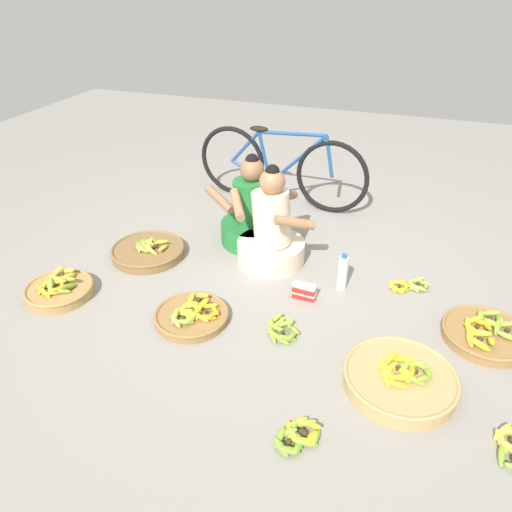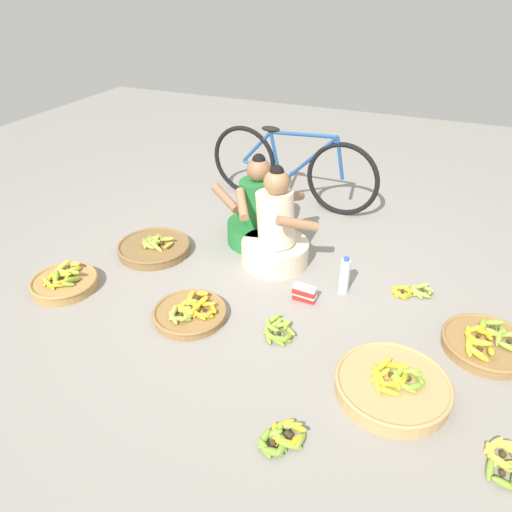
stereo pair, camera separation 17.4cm
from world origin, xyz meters
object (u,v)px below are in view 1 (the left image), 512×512
object	(u,v)px
banana_basket_back_center	(486,334)
loose_bananas_front_center	(298,436)
banana_basket_front_left	(192,315)
packet_carton_stack	(304,292)
vendor_woman_behind	(252,215)
bicycle_leaning	(280,167)
loose_bananas_near_bicycle	(410,285)
banana_basket_back_right	(400,379)
water_bottle	(343,273)
banana_basket_front_right	(59,289)
vendor_woman_front	(271,233)
banana_basket_mid_right	(148,251)
loose_bananas_back_left	(282,329)

from	to	relation	value
banana_basket_back_center	loose_bananas_front_center	bearing A→B (deg)	-129.63
banana_basket_front_left	packet_carton_stack	xyz separation A→B (m)	(0.63, 0.47, 0.02)
vendor_woman_behind	bicycle_leaning	world-z (taller)	vendor_woman_behind
bicycle_leaning	loose_bananas_front_center	world-z (taller)	bicycle_leaning
packet_carton_stack	loose_bananas_front_center	bearing A→B (deg)	-77.09
vendor_woman_behind	bicycle_leaning	xyz separation A→B (m)	(-0.02, 0.83, 0.12)
loose_bananas_near_bicycle	loose_bananas_front_center	size ratio (longest dim) A/B	1.13
loose_bananas_front_center	vendor_woman_behind	bearing A→B (deg)	116.07
banana_basket_back_right	water_bottle	size ratio (longest dim) A/B	2.21
banana_basket_back_right	loose_bananas_near_bicycle	bearing A→B (deg)	90.67
loose_bananas_front_center	packet_carton_stack	bearing A→B (deg)	102.91
banana_basket_front_left	banana_basket_back_center	xyz separation A→B (m)	(1.81, 0.43, 0.00)
banana_basket_back_right	loose_bananas_near_bicycle	xyz separation A→B (m)	(-0.01, 0.99, -0.03)
banana_basket_front_right	banana_basket_back_center	xyz separation A→B (m)	(2.81, 0.49, -0.01)
banana_basket_front_left	loose_bananas_near_bicycle	world-z (taller)	banana_basket_front_left
bicycle_leaning	loose_bananas_front_center	size ratio (longest dim) A/B	6.30
vendor_woman_behind	banana_basket_back_center	bearing A→B (deg)	-21.03
water_bottle	banana_basket_front_left	bearing A→B (deg)	-141.37
banana_basket_front_left	packet_carton_stack	world-z (taller)	banana_basket_front_left
bicycle_leaning	water_bottle	xyz separation A→B (m)	(0.85, -1.26, -0.22)
vendor_woman_front	banana_basket_mid_right	world-z (taller)	vendor_woman_front
loose_bananas_near_bicycle	banana_basket_front_right	bearing A→B (deg)	-158.89
vendor_woman_behind	water_bottle	distance (m)	0.94
loose_bananas_near_bicycle	water_bottle	size ratio (longest dim) A/B	1.07
banana_basket_front_right	water_bottle	size ratio (longest dim) A/B	1.65
banana_basket_back_right	banana_basket_back_center	xyz separation A→B (m)	(0.47, 0.57, -0.01)
loose_bananas_back_left	water_bottle	size ratio (longest dim) A/B	0.98
loose_bananas_back_left	banana_basket_front_left	bearing A→B (deg)	-172.83
vendor_woman_behind	packet_carton_stack	distance (m)	0.91
vendor_woman_front	banana_basket_front_right	size ratio (longest dim) A/B	1.71
vendor_woman_front	loose_bananas_front_center	xyz separation A→B (m)	(0.63, -1.53, -0.23)
banana_basket_back_center	vendor_woman_front	bearing A→B (deg)	164.49
banana_basket_mid_right	water_bottle	xyz separation A→B (m)	(1.54, 0.06, 0.09)
banana_basket_back_center	packet_carton_stack	size ratio (longest dim) A/B	3.22
vendor_woman_front	banana_basket_front_right	distance (m)	1.57
vendor_woman_behind	loose_bananas_near_bicycle	world-z (taller)	vendor_woman_behind
bicycle_leaning	banana_basket_mid_right	distance (m)	1.52
vendor_woman_behind	loose_bananas_back_left	world-z (taller)	vendor_woman_behind
loose_bananas_back_left	packet_carton_stack	xyz separation A→B (m)	(0.04, 0.40, 0.03)
bicycle_leaning	loose_bananas_near_bicycle	bearing A→B (deg)	-39.85
banana_basket_front_right	packet_carton_stack	bearing A→B (deg)	17.88
banana_basket_front_left	loose_bananas_back_left	size ratio (longest dim) A/B	1.75
vendor_woman_behind	banana_basket_back_center	distance (m)	1.92
vendor_woman_front	loose_bananas_front_center	bearing A→B (deg)	-67.58
loose_bananas_front_center	water_bottle	distance (m)	1.36
vendor_woman_front	bicycle_leaning	xyz separation A→B (m)	(-0.26, 1.08, 0.10)
banana_basket_front_right	loose_bananas_back_left	distance (m)	1.60
banana_basket_back_center	loose_bananas_near_bicycle	bearing A→B (deg)	139.58
vendor_woman_front	water_bottle	xyz separation A→B (m)	(0.59, -0.17, -0.12)
vendor_woman_behind	water_bottle	bearing A→B (deg)	-27.44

